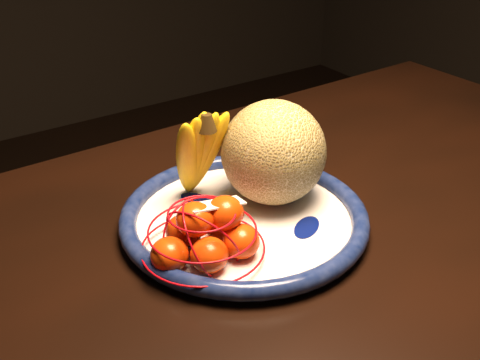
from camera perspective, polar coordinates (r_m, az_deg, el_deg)
dining_table at (r=0.85m, az=5.16°, el=-10.80°), size 1.48×0.91×0.73m
fruit_bowl at (r=0.83m, az=0.38°, el=-3.64°), size 0.34×0.34×0.03m
cantaloupe at (r=0.85m, az=3.20°, el=2.63°), size 0.15×0.15×0.15m
banana_bunch at (r=0.84m, az=-4.12°, el=2.80°), size 0.11×0.10×0.16m
mandarin_bag at (r=0.75m, az=-3.26°, el=-5.21°), size 0.21×0.21×0.10m
price_tag at (r=0.74m, az=-2.29°, el=-2.31°), size 0.07×0.04×0.01m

